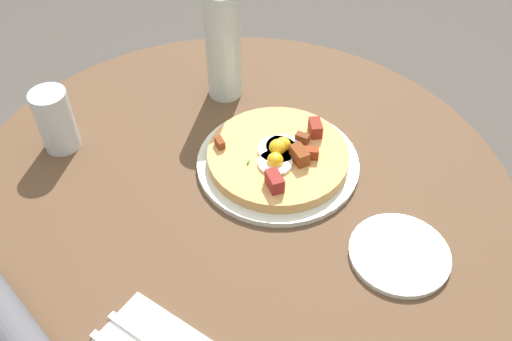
{
  "coord_description": "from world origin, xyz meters",
  "views": [
    {
      "loc": [
        -0.04,
        -0.67,
        1.44
      ],
      "look_at": [
        0.04,
        0.03,
        0.72
      ],
      "focal_mm": 39.14,
      "sensor_mm": 36.0,
      "label": 1
    }
  ],
  "objects_px": {
    "bread_plate": "(399,254)",
    "water_bottle": "(223,45)",
    "breakfast_pizza": "(279,156)",
    "water_glass": "(55,120)",
    "dining_table": "(236,247)",
    "pizza_plate": "(278,163)"
  },
  "relations": [
    {
      "from": "dining_table",
      "to": "water_glass",
      "type": "relative_size",
      "value": 8.11
    },
    {
      "from": "bread_plate",
      "to": "breakfast_pizza",
      "type": "bearing_deg",
      "value": 126.06
    },
    {
      "from": "dining_table",
      "to": "pizza_plate",
      "type": "xyz_separation_m",
      "value": [
        0.09,
        0.06,
        0.17
      ]
    },
    {
      "from": "water_bottle",
      "to": "bread_plate",
      "type": "bearing_deg",
      "value": -61.76
    },
    {
      "from": "bread_plate",
      "to": "water_bottle",
      "type": "distance_m",
      "value": 0.53
    },
    {
      "from": "bread_plate",
      "to": "water_bottle",
      "type": "xyz_separation_m",
      "value": [
        -0.25,
        0.46,
        0.11
      ]
    },
    {
      "from": "bread_plate",
      "to": "water_bottle",
      "type": "relative_size",
      "value": 0.69
    },
    {
      "from": "dining_table",
      "to": "water_bottle",
      "type": "bearing_deg",
      "value": 88.49
    },
    {
      "from": "breakfast_pizza",
      "to": "water_glass",
      "type": "relative_size",
      "value": 2.08
    },
    {
      "from": "breakfast_pizza",
      "to": "water_bottle",
      "type": "xyz_separation_m",
      "value": [
        -0.08,
        0.23,
        0.09
      ]
    },
    {
      "from": "breakfast_pizza",
      "to": "water_bottle",
      "type": "bearing_deg",
      "value": 109.38
    },
    {
      "from": "bread_plate",
      "to": "water_bottle",
      "type": "height_order",
      "value": "water_bottle"
    },
    {
      "from": "breakfast_pizza",
      "to": "bread_plate",
      "type": "height_order",
      "value": "breakfast_pizza"
    },
    {
      "from": "water_glass",
      "to": "water_bottle",
      "type": "height_order",
      "value": "water_bottle"
    },
    {
      "from": "dining_table",
      "to": "breakfast_pizza",
      "type": "distance_m",
      "value": 0.22
    },
    {
      "from": "water_bottle",
      "to": "dining_table",
      "type": "bearing_deg",
      "value": -91.51
    },
    {
      "from": "pizza_plate",
      "to": "water_glass",
      "type": "distance_m",
      "value": 0.42
    },
    {
      "from": "dining_table",
      "to": "breakfast_pizza",
      "type": "bearing_deg",
      "value": 32.32
    },
    {
      "from": "breakfast_pizza",
      "to": "water_glass",
      "type": "height_order",
      "value": "water_glass"
    },
    {
      "from": "pizza_plate",
      "to": "water_bottle",
      "type": "height_order",
      "value": "water_bottle"
    },
    {
      "from": "pizza_plate",
      "to": "water_glass",
      "type": "height_order",
      "value": "water_glass"
    },
    {
      "from": "breakfast_pizza",
      "to": "bread_plate",
      "type": "distance_m",
      "value": 0.28
    }
  ]
}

